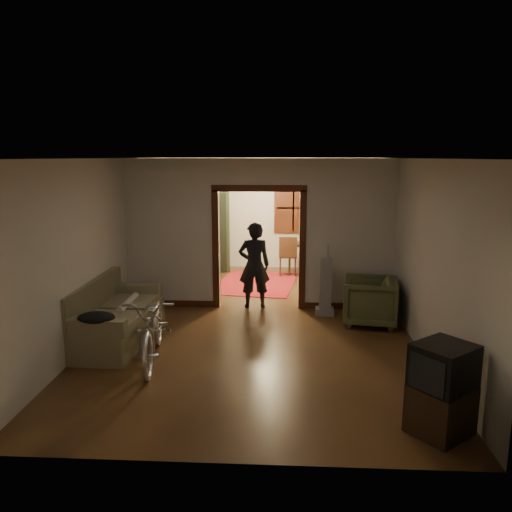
# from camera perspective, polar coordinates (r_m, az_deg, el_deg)

# --- Properties ---
(floor) EXTENTS (5.00, 8.50, 0.01)m
(floor) POSITION_cam_1_polar(r_m,az_deg,el_deg) (8.90, 0.11, -7.21)
(floor) COLOR #3E2513
(floor) RESTS_ON ground
(ceiling) EXTENTS (5.00, 8.50, 0.01)m
(ceiling) POSITION_cam_1_polar(r_m,az_deg,el_deg) (8.44, 0.11, 11.11)
(ceiling) COLOR white
(ceiling) RESTS_ON floor
(wall_back) EXTENTS (5.00, 0.02, 2.80)m
(wall_back) POSITION_cam_1_polar(r_m,az_deg,el_deg) (12.77, 1.12, 4.88)
(wall_back) COLOR beige
(wall_back) RESTS_ON floor
(wall_left) EXTENTS (0.02, 8.50, 2.80)m
(wall_left) POSITION_cam_1_polar(r_m,az_deg,el_deg) (9.04, -15.92, 1.78)
(wall_left) COLOR beige
(wall_left) RESTS_ON floor
(wall_right) EXTENTS (0.02, 8.50, 2.80)m
(wall_right) POSITION_cam_1_polar(r_m,az_deg,el_deg) (8.79, 16.61, 1.49)
(wall_right) COLOR beige
(wall_right) RESTS_ON floor
(partition_wall) EXTENTS (5.00, 0.14, 2.80)m
(partition_wall) POSITION_cam_1_polar(r_m,az_deg,el_deg) (9.30, 0.35, 2.47)
(partition_wall) COLOR beige
(partition_wall) RESTS_ON floor
(door_casing) EXTENTS (1.74, 0.20, 2.32)m
(door_casing) POSITION_cam_1_polar(r_m,az_deg,el_deg) (9.35, 0.35, 0.66)
(door_casing) COLOR #3E1A0E
(door_casing) RESTS_ON floor
(far_window) EXTENTS (0.98, 0.06, 1.28)m
(far_window) POSITION_cam_1_polar(r_m,az_deg,el_deg) (12.71, 4.29, 5.50)
(far_window) COLOR black
(far_window) RESTS_ON wall_back
(chandelier) EXTENTS (0.24, 0.24, 0.24)m
(chandelier) POSITION_cam_1_polar(r_m,az_deg,el_deg) (10.95, 0.81, 8.80)
(chandelier) COLOR #FFE0A5
(chandelier) RESTS_ON ceiling
(light_switch) EXTENTS (0.08, 0.01, 0.12)m
(light_switch) POSITION_cam_1_polar(r_m,az_deg,el_deg) (9.26, 6.83, 1.41)
(light_switch) COLOR silver
(light_switch) RESTS_ON partition_wall
(sofa) EXTENTS (1.02, 2.12, 0.96)m
(sofa) POSITION_cam_1_polar(r_m,az_deg,el_deg) (8.05, -15.73, -6.09)
(sofa) COLOR #676344
(sofa) RESTS_ON floor
(rolled_paper) EXTENTS (0.11, 0.86, 0.11)m
(rolled_paper) POSITION_cam_1_polar(r_m,az_deg,el_deg) (8.28, -14.43, -5.18)
(rolled_paper) COLOR beige
(rolled_paper) RESTS_ON sofa
(jacket) EXTENTS (0.51, 0.38, 0.15)m
(jacket) POSITION_cam_1_polar(r_m,az_deg,el_deg) (7.16, -17.77, -6.70)
(jacket) COLOR black
(jacket) RESTS_ON sofa
(bicycle) EXTENTS (0.92, 1.96, 0.99)m
(bicycle) POSITION_cam_1_polar(r_m,az_deg,el_deg) (7.17, -11.60, -7.91)
(bicycle) COLOR silver
(bicycle) RESTS_ON floor
(armchair) EXTENTS (1.02, 0.99, 0.81)m
(armchair) POSITION_cam_1_polar(r_m,az_deg,el_deg) (8.75, 12.84, -5.06)
(armchair) COLOR #484E2C
(armchair) RESTS_ON floor
(tv_stand) EXTENTS (0.76, 0.75, 0.51)m
(tv_stand) POSITION_cam_1_polar(r_m,az_deg,el_deg) (5.72, 20.34, -16.14)
(tv_stand) COLOR black
(tv_stand) RESTS_ON floor
(crt_tv) EXTENTS (0.75, 0.74, 0.48)m
(crt_tv) POSITION_cam_1_polar(r_m,az_deg,el_deg) (5.53, 20.67, -11.81)
(crt_tv) COLOR black
(crt_tv) RESTS_ON tv_stand
(vacuum) EXTENTS (0.38, 0.33, 1.05)m
(vacuum) POSITION_cam_1_polar(r_m,az_deg,el_deg) (9.07, 7.93, -3.51)
(vacuum) COLOR gray
(vacuum) RESTS_ON floor
(person) EXTENTS (0.65, 0.49, 1.63)m
(person) POSITION_cam_1_polar(r_m,az_deg,el_deg) (9.39, -0.21, -1.06)
(person) COLOR black
(person) RESTS_ON floor
(oriental_rug) EXTENTS (1.98, 2.43, 0.02)m
(oriental_rug) POSITION_cam_1_polar(r_m,az_deg,el_deg) (11.31, -0.01, -3.14)
(oriental_rug) COLOR maroon
(oriental_rug) RESTS_ON floor
(locker) EXTENTS (1.08, 0.73, 2.00)m
(locker) POSITION_cam_1_polar(r_m,az_deg,el_deg) (12.48, -5.43, 2.81)
(locker) COLOR black
(locker) RESTS_ON floor
(globe) EXTENTS (0.26, 0.26, 0.26)m
(globe) POSITION_cam_1_polar(r_m,az_deg,el_deg) (12.38, -5.51, 7.13)
(globe) COLOR #1E5972
(globe) RESTS_ON locker
(desk) EXTENTS (1.11, 0.76, 0.75)m
(desk) POSITION_cam_1_polar(r_m,az_deg,el_deg) (12.20, 6.01, -0.35)
(desk) COLOR #321C10
(desk) RESTS_ON floor
(desk_chair) EXTENTS (0.45, 0.45, 0.96)m
(desk_chair) POSITION_cam_1_polar(r_m,az_deg,el_deg) (12.04, 3.67, 0.04)
(desk_chair) COLOR #321C10
(desk_chair) RESTS_ON floor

